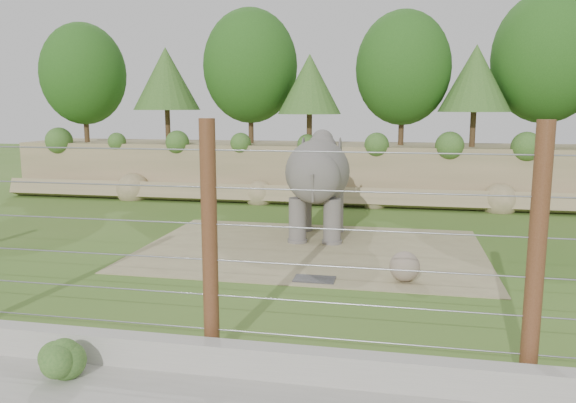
# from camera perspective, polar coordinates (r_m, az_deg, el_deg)

# --- Properties ---
(ground) EXTENTS (90.00, 90.00, 0.00)m
(ground) POSITION_cam_1_polar(r_m,az_deg,el_deg) (13.96, -1.63, -7.83)
(ground) COLOR #3E6B20
(ground) RESTS_ON ground
(back_embankment) EXTENTS (30.00, 5.52, 8.77)m
(back_embankment) POSITION_cam_1_polar(r_m,az_deg,el_deg) (25.77, 6.04, 9.03)
(back_embankment) COLOR #867B55
(back_embankment) RESTS_ON ground
(dirt_patch) EXTENTS (10.00, 7.00, 0.02)m
(dirt_patch) POSITION_cam_1_polar(r_m,az_deg,el_deg) (16.70, 2.37, -4.88)
(dirt_patch) COLOR #93855E
(dirt_patch) RESTS_ON ground
(drain_grate) EXTENTS (1.00, 0.60, 0.03)m
(drain_grate) POSITION_cam_1_polar(r_m,az_deg,el_deg) (13.82, 2.71, -7.87)
(drain_grate) COLOR #262628
(drain_grate) RESTS_ON dirt_patch
(elephant) EXTENTS (2.00, 4.20, 3.32)m
(elephant) POSITION_cam_1_polar(r_m,az_deg,el_deg) (18.05, 3.01, 1.53)
(elephant) COLOR #5E5853
(elephant) RESTS_ON ground
(stone_ball) EXTENTS (0.73, 0.73, 0.73)m
(stone_ball) POSITION_cam_1_polar(r_m,az_deg,el_deg) (13.88, 11.76, -6.48)
(stone_ball) COLOR gray
(stone_ball) RESTS_ON dirt_patch
(retaining_wall) EXTENTS (26.00, 0.35, 0.50)m
(retaining_wall) POSITION_cam_1_polar(r_m,az_deg,el_deg) (9.39, -8.75, -15.24)
(retaining_wall) COLOR #A4A198
(retaining_wall) RESTS_ON ground
(barrier_fence) EXTENTS (20.26, 0.26, 4.00)m
(barrier_fence) POSITION_cam_1_polar(r_m,az_deg,el_deg) (9.26, -7.96, -4.09)
(barrier_fence) COLOR #542D16
(barrier_fence) RESTS_ON ground
(walkway_shrub) EXTENTS (0.64, 0.64, 0.64)m
(walkway_shrub) POSITION_cam_1_polar(r_m,az_deg,el_deg) (9.57, -22.39, -14.83)
(walkway_shrub) COLOR #346125
(walkway_shrub) RESTS_ON walkway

